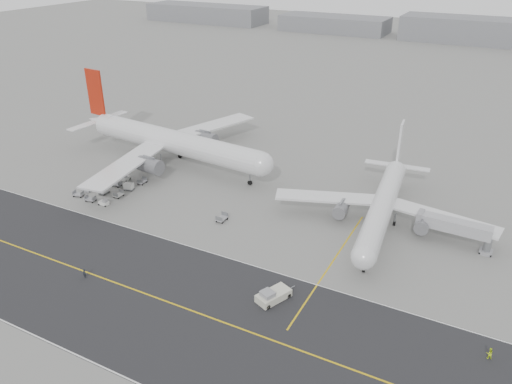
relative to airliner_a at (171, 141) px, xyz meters
The scene contains 11 objects.
ground 39.32m from the airliner_a, 50.92° to the right, with size 700.00×700.00×0.00m, color gray.
taxiway 56.77m from the airliner_a, 58.49° to the right, with size 220.00×59.00×0.03m.
horizon_buildings 236.32m from the airliner_a, 76.67° to the left, with size 520.00×28.00×28.00m, color gray, non-canonical shape.
airliner_a is the anchor object (origin of this frame).
airliner_b 59.06m from the airliner_a, ahead, with size 46.28×46.98×16.22m.
pushback_tug 63.48m from the airliner_a, 38.73° to the right, with size 4.96×7.78×2.24m.
jet_bridge 73.80m from the airliner_a, ahead, with size 14.88×3.24×5.60m.
gse_cluster 21.66m from the airliner_a, 99.97° to the right, with size 16.12×19.76×1.82m, color #96969B, non-canonical shape.
stray_dolly 35.55m from the airliner_a, 36.43° to the right, with size 1.66×2.69×1.66m, color silver, non-canonical shape.
ground_crew_a 52.60m from the airliner_a, 71.08° to the right, with size 0.69×0.45×1.90m, color black.
ground_crew_b 90.64m from the airliner_a, 24.15° to the right, with size 0.92×0.72×1.89m, color #D6F61C.
Camera 1 is at (53.05, -69.64, 53.64)m, focal length 35.00 mm.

